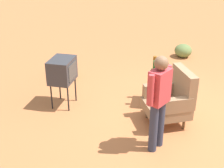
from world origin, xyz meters
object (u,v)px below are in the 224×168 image
bottle_tall_amber (155,63)px  soda_can_red (166,68)px  bottle_wine_green (155,68)px  flower_vase (158,71)px  armchair (171,99)px  person_standing (159,98)px  soda_can_blue (167,74)px  tv_on_stand (62,71)px  side_table (164,79)px

bottle_tall_amber → soda_can_red: bearing=89.4°
bottle_wine_green → flower_vase: (0.08, 0.07, -0.01)m
armchair → bottle_wine_green: bearing=-148.9°
armchair → bottle_tall_amber: (-0.93, -0.39, 0.33)m
armchair → flower_vase: bearing=-150.7°
person_standing → bottle_tall_amber: size_ratio=5.47×
soda_can_blue → soda_can_red: (-0.32, -0.03, 0.00)m
tv_on_stand → person_standing: bearing=60.0°
person_standing → bottle_tall_amber: bearing=-174.8°
person_standing → soda_can_blue: bearing=175.4°
bottle_wine_green → soda_can_red: (-0.31, 0.23, -0.10)m
bottle_wine_green → bottle_tall_amber: (-0.31, -0.02, -0.01)m
person_standing → soda_can_red: bearing=177.2°
tv_on_stand → person_standing: 2.29m
flower_vase → tv_on_stand: bearing=-82.9°
bottle_tall_amber → side_table: bearing=45.4°
armchair → person_standing: (0.85, -0.22, 0.44)m
bottle_wine_green → soda_can_blue: 0.28m
bottle_wine_green → flower_vase: bottle_wine_green is taller
side_table → tv_on_stand: tv_on_stand is taller
soda_can_blue → soda_can_red: bearing=-174.4°
armchair → person_standing: size_ratio=0.65×
armchair → soda_can_red: size_ratio=8.69×
bottle_wine_green → side_table: bearing=118.8°
person_standing → bottle_wine_green: person_standing is taller
bottle_wine_green → bottle_tall_amber: bearing=-176.6°
side_table → bottle_tall_amber: (-0.21, -0.21, 0.25)m
person_standing → flower_vase: bearing=-176.9°
person_standing → flower_vase: 1.39m
soda_can_red → tv_on_stand: bearing=-73.1°
armchair → side_table: (-0.72, -0.18, 0.08)m
tv_on_stand → flower_vase: tv_on_stand is taller
tv_on_stand → flower_vase: bearing=97.1°
tv_on_stand → flower_vase: 1.92m
side_table → bottle_tall_amber: bearing=-134.6°
person_standing → soda_can_blue: size_ratio=13.44×
tv_on_stand → soda_can_red: 2.16m
bottle_tall_amber → tv_on_stand: bearing=-70.9°
side_table → soda_can_blue: size_ratio=5.56×
bottle_wine_green → soda_can_red: bearing=143.7°
side_table → person_standing: size_ratio=0.41×
tv_on_stand → soda_can_blue: tv_on_stand is taller
tv_on_stand → bottle_wine_green: (-0.31, 1.83, 0.06)m
armchair → bottle_tall_amber: bearing=-157.3°
bottle_wine_green → flower_vase: bearing=41.5°
armchair → flower_vase: 0.69m
side_table → person_standing: (1.56, -0.05, 0.36)m
armchair → bottle_tall_amber: 1.06m
armchair → soda_can_blue: bearing=-169.9°
tv_on_stand → soda_can_blue: bearing=98.4°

